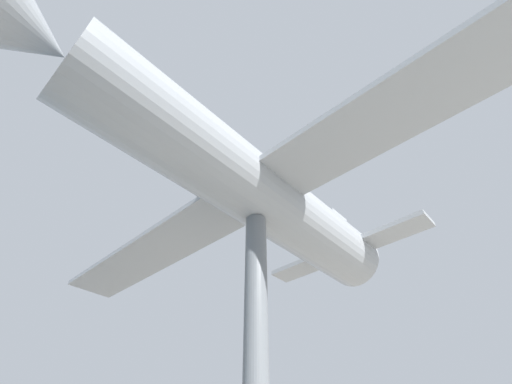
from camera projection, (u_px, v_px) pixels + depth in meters
name	position (u px, v px, depth m)	size (l,w,h in m)	color
support_pylon_central	(256.00, 366.00, 7.05)	(0.55, 0.55, 7.34)	slate
suspended_airplane	(249.00, 187.00, 9.88)	(20.15, 13.31, 2.87)	#93999E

